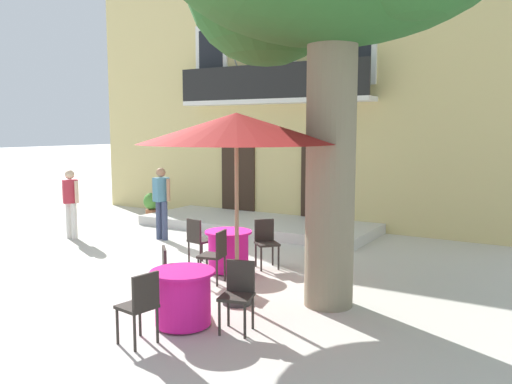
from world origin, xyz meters
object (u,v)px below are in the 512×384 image
object	(u,v)px
cafe_chair_near_tree_2	(172,273)
cafe_chair_middle_2	(198,238)
cafe_chair_near_tree_1	(238,291)
pedestrian_mid_plaza	(161,199)
cafe_table_near_tree	(183,297)
cafe_umbrella	(236,129)
cafe_chair_near_tree_0	(141,303)
ground_planter_left	(151,204)
cafe_chair_middle_0	(216,253)
cafe_chair_middle_1	(266,240)
pedestrian_near_entrance	(71,200)
cafe_table_middle	(228,251)

from	to	relation	value
cafe_chair_near_tree_2	cafe_chair_middle_2	distance (m)	2.44
cafe_chair_near_tree_1	pedestrian_mid_plaza	xyz separation A→B (m)	(-4.62, 3.79, 0.44)
cafe_chair_near_tree_2	cafe_chair_middle_2	world-z (taller)	same
cafe_table_near_tree	cafe_umbrella	size ratio (longest dim) A/B	0.30
cafe_chair_near_tree_0	ground_planter_left	distance (m)	9.16
cafe_chair_middle_0	cafe_chair_middle_2	distance (m)	1.26
cafe_chair_middle_1	pedestrian_mid_plaza	bearing A→B (deg)	165.09
pedestrian_near_entrance	cafe_table_near_tree	bearing A→B (deg)	-27.38
cafe_chair_near_tree_1	pedestrian_mid_plaza	size ratio (longest dim) A/B	0.53
cafe_table_near_tree	cafe_table_middle	size ratio (longest dim) A/B	1.00
cafe_chair_near_tree_2	ground_planter_left	world-z (taller)	cafe_chair_near_tree_2
cafe_chair_near_tree_1	cafe_chair_near_tree_2	bearing A→B (deg)	170.62
cafe_table_near_tree	cafe_chair_near_tree_0	distance (m)	0.77
cafe_chair_middle_1	cafe_chair_near_tree_0	bearing A→B (deg)	-82.52
cafe_chair_near_tree_0	cafe_umbrella	distance (m)	2.81
cafe_chair_near_tree_0	cafe_table_middle	bearing A→B (deg)	106.17
cafe_chair_middle_1	cafe_umbrella	distance (m)	2.99
cafe_chair_near_tree_1	ground_planter_left	world-z (taller)	cafe_chair_near_tree_1
cafe_chair_middle_2	pedestrian_mid_plaza	bearing A→B (deg)	146.60
cafe_table_middle	cafe_chair_middle_2	bearing A→B (deg)	174.34
cafe_chair_middle_0	pedestrian_near_entrance	bearing A→B (deg)	166.71
cafe_chair_middle_1	ground_planter_left	world-z (taller)	cafe_chair_middle_1
cafe_chair_near_tree_0	cafe_chair_near_tree_2	xyz separation A→B (m)	(-0.55, 1.23, 0.00)
cafe_table_middle	pedestrian_mid_plaza	size ratio (longest dim) A/B	0.51
cafe_chair_near_tree_0	cafe_chair_middle_1	bearing A→B (deg)	97.48
cafe_chair_near_tree_0	cafe_umbrella	size ratio (longest dim) A/B	0.31
cafe_chair_near_tree_1	pedestrian_near_entrance	size ratio (longest dim) A/B	0.55
cafe_table_middle	cafe_chair_middle_2	xyz separation A→B (m)	(-0.75, 0.07, 0.14)
cafe_table_middle	cafe_umbrella	world-z (taller)	cafe_umbrella
cafe_umbrella	pedestrian_mid_plaza	world-z (taller)	cafe_umbrella
cafe_chair_middle_1	cafe_chair_middle_2	world-z (taller)	same
cafe_chair_middle_1	pedestrian_mid_plaza	size ratio (longest dim) A/B	0.53
cafe_table_near_tree	pedestrian_mid_plaza	bearing A→B (deg)	134.03
cafe_chair_middle_0	pedestrian_mid_plaza	xyz separation A→B (m)	(-3.15, 2.22, 0.44)
cafe_umbrella	cafe_table_middle	bearing A→B (deg)	128.22
ground_planter_left	cafe_umbrella	bearing A→B (deg)	-38.59
cafe_chair_near_tree_2	cafe_umbrella	bearing A→B (deg)	42.50
cafe_chair_near_tree_1	pedestrian_near_entrance	world-z (taller)	pedestrian_near_entrance
cafe_chair_near_tree_0	cafe_table_middle	world-z (taller)	cafe_chair_near_tree_0
cafe_chair_near_tree_1	cafe_chair_middle_1	world-z (taller)	same
cafe_chair_middle_0	cafe_umbrella	xyz separation A→B (m)	(0.89, -0.70, 2.08)
cafe_chair_near_tree_1	cafe_chair_middle_0	size ratio (longest dim) A/B	1.00
cafe_table_near_tree	ground_planter_left	bearing A→B (deg)	135.06
cafe_chair_near_tree_0	pedestrian_mid_plaza	distance (m)	6.19
cafe_chair_middle_0	cafe_chair_middle_1	bearing A→B (deg)	80.84
cafe_chair_near_tree_2	pedestrian_near_entrance	distance (m)	5.86
cafe_chair_middle_2	cafe_chair_middle_0	bearing A→B (deg)	-39.00
cafe_chair_middle_0	pedestrian_near_entrance	distance (m)	5.23
cafe_chair_middle_2	cafe_umbrella	bearing A→B (deg)	-38.66
cafe_table_middle	ground_planter_left	xyz separation A→B (m)	(-5.12, 3.56, 0.03)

